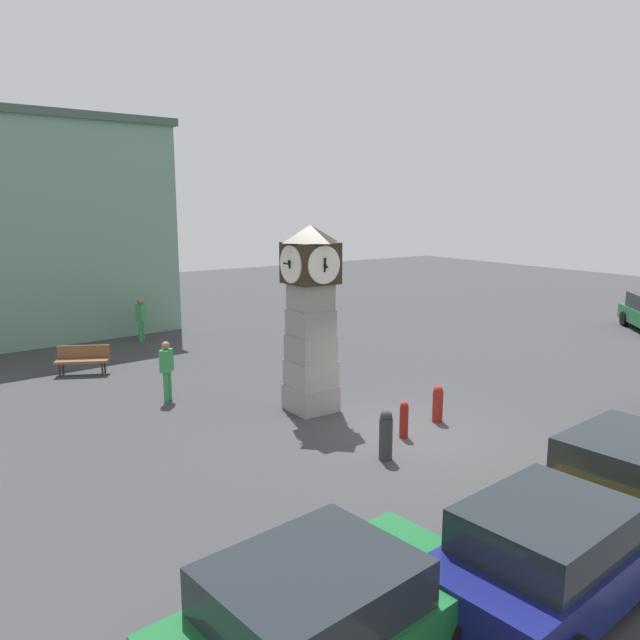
% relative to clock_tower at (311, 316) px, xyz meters
% --- Properties ---
extents(ground_plane, '(71.37, 71.37, 0.00)m').
position_rel_clock_tower_xyz_m(ground_plane, '(1.01, -2.59, -2.50)').
color(ground_plane, '#38383A').
extents(clock_tower, '(1.57, 1.47, 4.82)m').
position_rel_clock_tower_xyz_m(clock_tower, '(0.00, 0.00, 0.00)').
color(clock_tower, gray).
rests_on(clock_tower, ground_plane).
extents(bollard_near_tower, '(0.26, 0.26, 0.93)m').
position_rel_clock_tower_xyz_m(bollard_near_tower, '(2.07, -2.54, -2.03)').
color(bollard_near_tower, maroon).
rests_on(bollard_near_tower, ground_plane).
extents(bollard_mid_row, '(0.20, 0.20, 0.87)m').
position_rel_clock_tower_xyz_m(bollard_mid_row, '(0.67, -2.85, -2.06)').
color(bollard_mid_row, maroon).
rests_on(bollard_mid_row, ground_plane).
extents(bollard_far_row, '(0.29, 0.29, 1.09)m').
position_rel_clock_tower_xyz_m(bollard_far_row, '(-0.50, -3.56, -1.95)').
color(bollard_far_row, '#333338').
rests_on(bollard_far_row, ground_plane).
extents(car_navy_sedan, '(4.25, 2.39, 1.48)m').
position_rel_clock_tower_xyz_m(car_navy_sedan, '(-5.08, -7.82, -1.75)').
color(car_navy_sedan, '#19602D').
rests_on(car_navy_sedan, ground_plane).
extents(car_near_tower, '(4.14, 2.22, 1.53)m').
position_rel_clock_tower_xyz_m(car_near_tower, '(-1.91, -8.56, -1.72)').
color(car_near_tower, navy).
rests_on(car_near_tower, ground_plane).
extents(car_by_building, '(4.07, 2.19, 1.66)m').
position_rel_clock_tower_xyz_m(car_by_building, '(1.01, -8.01, -1.67)').
color(car_by_building, gold).
rests_on(car_by_building, ground_plane).
extents(bench, '(1.66, 1.21, 0.90)m').
position_rel_clock_tower_xyz_m(bench, '(-3.98, 7.01, -1.98)').
color(bench, brown).
rests_on(bench, ground_plane).
extents(pedestrian_near_bench, '(0.45, 0.46, 1.71)m').
position_rel_clock_tower_xyz_m(pedestrian_near_bench, '(-0.83, 10.61, -1.52)').
color(pedestrian_near_bench, '#338C4C').
rests_on(pedestrian_near_bench, ground_plane).
extents(pedestrian_crossing_lot, '(0.45, 0.45, 1.66)m').
position_rel_clock_tower_xyz_m(pedestrian_crossing_lot, '(-2.79, 2.90, -1.55)').
color(pedestrian_crossing_lot, '#338C4C').
rests_on(pedestrian_crossing_lot, ground_plane).
extents(warehouse_blue_far, '(12.51, 10.03, 8.70)m').
position_rel_clock_tower_xyz_m(warehouse_blue_far, '(-4.69, 15.96, 1.85)').
color(warehouse_blue_far, gray).
rests_on(warehouse_blue_far, ground_plane).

